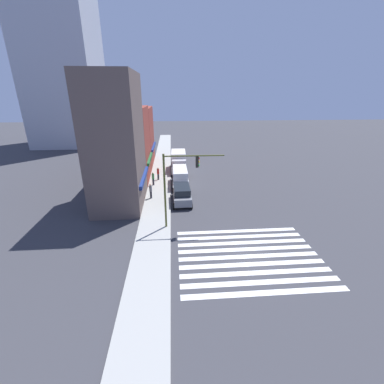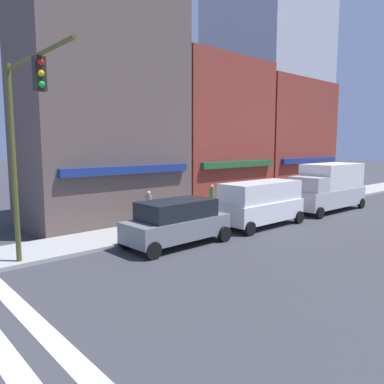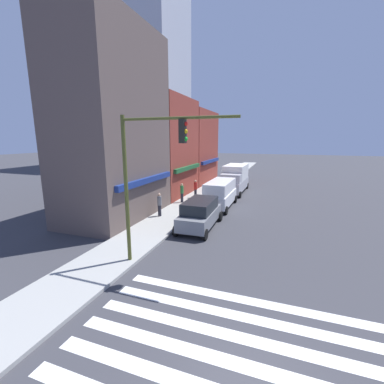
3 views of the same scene
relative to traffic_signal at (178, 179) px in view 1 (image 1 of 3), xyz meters
The scene contains 12 objects.
ground_plane 8.67m from the traffic_signal, 133.65° to the right, with size 200.00×200.00×0.00m, color #38383D.
sidewalk_left 7.21m from the traffic_signal, 155.78° to the left, with size 120.00×3.00×0.15m.
crosswalk_stripes 8.67m from the traffic_signal, 133.65° to the right, with size 8.21×10.80×0.01m.
storefront_row 15.11m from the traffic_signal, 24.48° to the left, with size 25.84×5.30×13.72m.
tower_distant 53.33m from the traffic_signal, 28.49° to the left, with size 15.52×14.52×44.72m.
traffic_signal is the anchor object (origin of this frame).
suv_grey 7.00m from the traffic_signal, ahead, with size 4.75×2.12×1.94m.
van_white 12.13m from the traffic_signal, ahead, with size 5.01×2.22×2.34m.
box_truck_silver 18.79m from the traffic_signal, ahead, with size 6.24×2.42×3.04m.
pedestrian_green_top 12.54m from the traffic_signal, 14.76° to the left, with size 0.32×0.32×1.77m.
pedestrian_red_jacket 14.52m from the traffic_signal, 10.23° to the left, with size 0.32×0.32×1.77m.
pedestrian_grey_coat 8.46m from the traffic_signal, 23.53° to the left, with size 0.32×0.32×1.77m.
Camera 1 is at (-16.18, 5.64, 11.78)m, focal length 24.00 mm.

